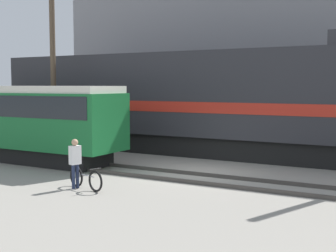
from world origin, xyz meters
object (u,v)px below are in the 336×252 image
(person, at_px, (75,159))
(utility_pole_center, at_px, (53,55))
(streetcar, at_px, (14,118))
(freight_locomotive, at_px, (182,101))
(bicycle, at_px, (86,179))

(person, bearing_deg, utility_pole_center, 137.61)
(person, xyz_separation_m, utility_pole_center, (-6.70, 6.12, 3.92))
(streetcar, distance_m, person, 7.31)
(freight_locomotive, xyz_separation_m, bicycle, (1.18, -8.93, -2.26))
(bicycle, bearing_deg, freight_locomotive, 97.54)
(freight_locomotive, height_order, streetcar, freight_locomotive)
(streetcar, distance_m, utility_pole_center, 4.14)
(freight_locomotive, distance_m, person, 9.16)
(freight_locomotive, relative_size, utility_pole_center, 2.10)
(freight_locomotive, distance_m, streetcar, 8.09)
(freight_locomotive, height_order, person, freight_locomotive)
(bicycle, height_order, utility_pole_center, utility_pole_center)
(streetcar, bearing_deg, freight_locomotive, 45.18)
(freight_locomotive, relative_size, person, 12.59)
(freight_locomotive, relative_size, bicycle, 12.13)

